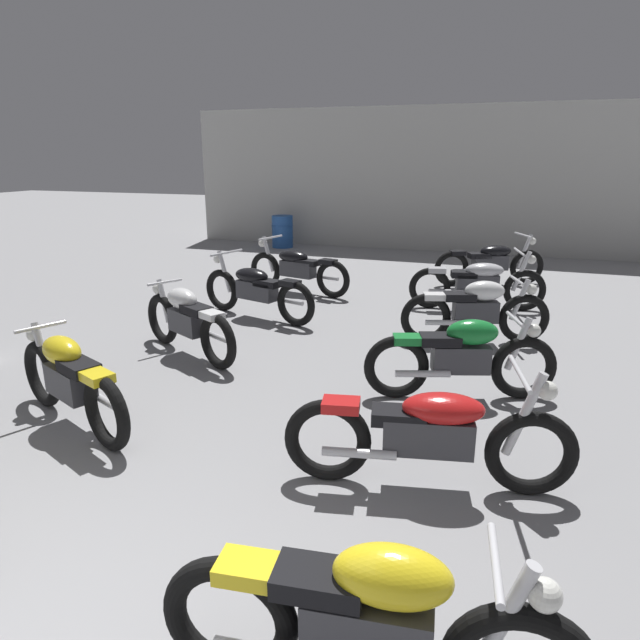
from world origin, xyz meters
name	(u,v)px	position (x,y,z in m)	size (l,w,h in m)	color
back_wall	(436,180)	(0.00, 13.77, 1.80)	(13.28, 0.24, 3.60)	#B2B2AD
motorcycle_left_row_1	(70,379)	(-1.63, 2.65, 0.46)	(1.86, 0.87, 0.88)	black
motorcycle_left_row_2	(187,320)	(-1.66, 4.68, 0.46)	(1.81, 0.99, 0.88)	black
motorcycle_left_row_3	(256,289)	(-1.58, 6.49, 0.45)	(2.12, 0.85, 0.97)	black
motorcycle_left_row_4	(297,268)	(-1.61, 8.24, 0.45)	(2.13, 0.79, 0.97)	black
motorcycle_right_row_0	(370,621)	(1.66, 0.85, 0.46)	(1.97, 0.55, 0.88)	black
motorcycle_right_row_1	(430,433)	(1.64, 2.72, 0.45)	(2.15, 0.78, 0.97)	black
motorcycle_right_row_2	(462,356)	(1.69, 4.46, 0.46)	(1.90, 0.76, 0.88)	black
motorcycle_right_row_3	(476,310)	(1.69, 6.36, 0.46)	(1.90, 0.76, 0.88)	black
motorcycle_right_row_4	(478,282)	(1.58, 8.12, 0.45)	(2.14, 0.81, 0.97)	black
motorcycle_right_row_5	(491,262)	(1.66, 10.04, 0.45)	(2.01, 1.09, 0.97)	black
oil_drum	(282,231)	(-3.90, 12.95, 0.43)	(0.59, 0.59, 0.85)	#23519E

